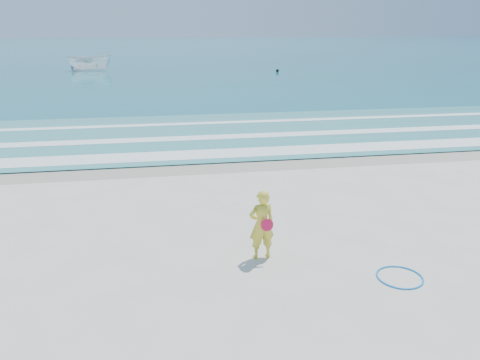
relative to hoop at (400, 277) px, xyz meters
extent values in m
plane|color=silver|center=(-2.72, -0.12, -0.02)|extent=(400.00, 400.00, 0.00)
cube|color=#B2A893|center=(-2.72, 8.88, -0.02)|extent=(400.00, 2.40, 0.00)
cube|color=#19727F|center=(-2.72, 104.88, 0.00)|extent=(400.00, 190.00, 0.04)
cube|color=#59B7AD|center=(-2.72, 13.88, 0.03)|extent=(400.00, 10.00, 0.01)
cube|color=white|center=(-2.72, 10.18, 0.04)|extent=(400.00, 1.40, 0.01)
cube|color=white|center=(-2.72, 13.08, 0.04)|extent=(400.00, 0.90, 0.01)
cube|color=white|center=(-2.72, 16.38, 0.04)|extent=(400.00, 0.60, 0.01)
torus|color=#0C82DD|center=(0.00, 0.00, 0.00)|extent=(1.11, 1.11, 0.03)
imported|color=white|center=(-12.06, 48.43, 0.97)|extent=(4.90, 1.88, 1.88)
sphere|color=black|center=(8.35, 43.12, 0.20)|extent=(0.35, 0.35, 0.35)
imported|color=gold|center=(-2.61, 1.37, 0.77)|extent=(0.61, 0.44, 1.58)
cylinder|color=#DE1343|center=(-2.53, 1.19, 0.84)|extent=(0.27, 0.08, 0.27)
camera|label=1|loc=(-4.68, -7.78, 4.90)|focal=35.00mm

